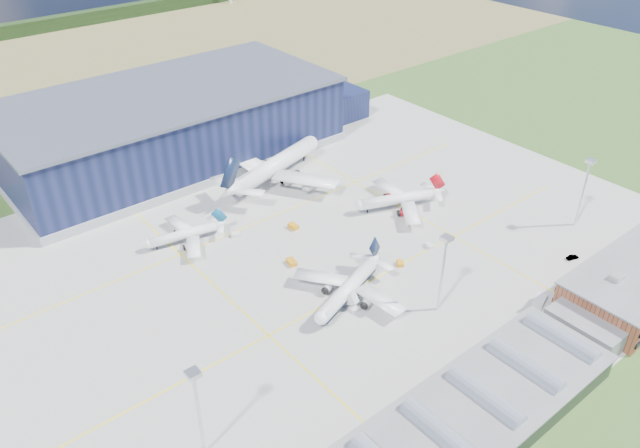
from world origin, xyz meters
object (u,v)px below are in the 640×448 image
Objects in this scene: light_mast_center at (444,262)px; car_a at (578,284)px; gse_cart_a at (429,246)px; airstair at (348,301)px; car_b at (572,257)px; ops_building at (638,282)px; hangar at (177,126)px; airliner_navy at (348,283)px; light_mast_west at (197,400)px; gse_tug_b at (400,263)px; gse_van_c at (540,302)px; airliner_red at (397,194)px; gse_tug_c at (293,226)px; airliner_widebody at (276,157)px; gse_cart_b at (236,235)px; airliner_regional at (183,230)px; gse_tug_a at (292,262)px; light_mast_east at (586,182)px.

light_mast_center is 5.87× the size of car_a.
gse_cart_a is (19.70, 20.82, -14.86)m from light_mast_center.
light_mast_center is 4.60× the size of airstair.
airstair is 1.29× the size of car_b.
light_mast_center is at bearing 146.31° from ops_building.
airliner_navy is (-8.40, -106.80, -6.01)m from hangar.
light_mast_west is 5.87× the size of car_a.
gse_tug_b is at bearing -3.52° from airstair.
hangar is 4.21× the size of airliner_navy.
airliner_red is at bearing -23.63° from gse_van_c.
car_a is (30.81, -38.07, 0.09)m from gse_tug_b.
ops_building is 8.58× the size of gse_van_c.
gse_cart_a is 0.79× the size of gse_tug_c.
gse_tug_c is (-15.32, -29.90, -8.04)m from airliner_widebody.
gse_cart_b is at bearing 153.95° from gse_tug_c.
light_mast_center is at bearing -56.34° from airstair.
gse_cart_a is at bearing 116.47° from ops_building.
airliner_red is 12.43× the size of gse_cart_a.
airliner_regional is at bearing 62.75° from car_b.
airstair is (-62.13, 46.04, -3.19)m from ops_building.
airliner_navy is at bearing 51.46° from airliner_red.
light_mast_center reaches higher than gse_tug_a.
car_b is (69.61, -72.57, 0.06)m from gse_cart_b.
airliner_red is at bearing -89.12° from gse_cart_b.
gse_tug_a is at bearing 113.43° from light_mast_center.
light_mast_east is at bearing 151.79° from airliner_red.
car_b is (2.57, 20.08, -4.16)m from ops_building.
airliner_widebody is 16.11× the size of gse_tug_c.
ops_building is at bearing -71.37° from hangar.
gse_cart_a is at bearing 46.59° from light_mast_center.
gse_tug_b is at bearing -124.30° from gse_cart_b.
light_mast_east reaches higher than gse_cart_b.
airliner_red reaches higher than car_a.
light_mast_west is at bearing 62.74° from gse_van_c.
gse_tug_a is (-62.45, 70.26, -4.08)m from ops_building.
gse_tug_c is 0.62× the size of gse_van_c.
gse_tug_a is 68.65m from gse_van_c.
airliner_navy is at bearing -94.49° from hangar.
car_b is (10.28, 8.07, -0.03)m from car_a.
airliner_navy is 50.73m from airliner_red.
gse_tug_c reaches higher than car_b.
airstair is (-1.54, -1.96, -4.01)m from airliner_navy.
ops_building is 1.34× the size of airliner_navy.
ops_building is 0.85× the size of airliner_widebody.
gse_cart_b is at bearing 59.08° from car_a.
hangar is 163.51m from ops_building.
airliner_widebody reaches higher than gse_tug_b.
airliner_regional is at bearing 16.54° from gse_van_c.
airstair is 69.72m from car_b.
airstair is (-17.12, 16.04, -13.83)m from light_mast_center.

